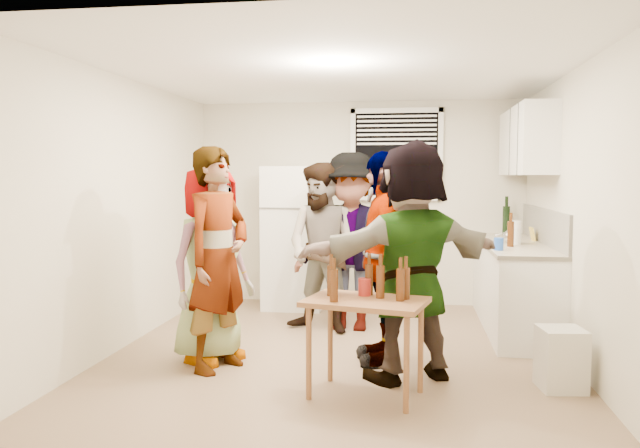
% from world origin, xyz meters
% --- Properties ---
extents(room, '(4.00, 4.50, 2.50)m').
position_xyz_m(room, '(0.00, 0.00, 0.00)').
color(room, beige).
rests_on(room, ground).
extents(window, '(1.12, 0.10, 1.06)m').
position_xyz_m(window, '(0.45, 2.21, 1.85)').
color(window, white).
rests_on(window, room).
extents(refrigerator, '(0.70, 0.70, 1.70)m').
position_xyz_m(refrigerator, '(-0.75, 1.88, 0.85)').
color(refrigerator, white).
rests_on(refrigerator, ground).
extents(counter_lower, '(0.60, 2.20, 0.86)m').
position_xyz_m(counter_lower, '(1.70, 1.15, 0.43)').
color(counter_lower, white).
rests_on(counter_lower, ground).
extents(countertop, '(0.64, 2.22, 0.04)m').
position_xyz_m(countertop, '(1.70, 1.15, 0.88)').
color(countertop, '#C0B59D').
rests_on(countertop, counter_lower).
extents(backsplash, '(0.03, 2.20, 0.36)m').
position_xyz_m(backsplash, '(1.99, 1.15, 1.08)').
color(backsplash, '#BBB6AC').
rests_on(backsplash, countertop).
extents(upper_cabinets, '(0.34, 1.60, 0.70)m').
position_xyz_m(upper_cabinets, '(1.83, 1.35, 1.95)').
color(upper_cabinets, white).
rests_on(upper_cabinets, room).
extents(kettle, '(0.25, 0.22, 0.18)m').
position_xyz_m(kettle, '(1.65, 1.06, 0.90)').
color(kettle, silver).
rests_on(kettle, countertop).
extents(paper_towel, '(0.11, 0.11, 0.24)m').
position_xyz_m(paper_towel, '(1.68, 0.98, 0.90)').
color(paper_towel, white).
rests_on(paper_towel, countertop).
extents(wine_bottle, '(0.08, 0.08, 0.33)m').
position_xyz_m(wine_bottle, '(1.75, 2.09, 0.90)').
color(wine_bottle, black).
rests_on(wine_bottle, countertop).
extents(beer_bottle_counter, '(0.06, 0.06, 0.25)m').
position_xyz_m(beer_bottle_counter, '(1.60, 0.78, 0.90)').
color(beer_bottle_counter, '#47230C').
rests_on(beer_bottle_counter, countertop).
extents(blue_cup, '(0.09, 0.09, 0.12)m').
position_xyz_m(blue_cup, '(1.45, 0.46, 0.90)').
color(blue_cup, blue).
rests_on(blue_cup, countertop).
extents(picture_frame, '(0.02, 0.17, 0.14)m').
position_xyz_m(picture_frame, '(1.92, 1.39, 0.97)').
color(picture_frame, yellow).
rests_on(picture_frame, countertop).
extents(trash_bin, '(0.35, 0.35, 0.46)m').
position_xyz_m(trash_bin, '(1.75, -0.72, 0.25)').
color(trash_bin, beige).
rests_on(trash_bin, ground).
extents(serving_table, '(0.95, 0.74, 0.71)m').
position_xyz_m(serving_table, '(0.32, -1.07, 0.00)').
color(serving_table, brown).
rests_on(serving_table, ground).
extents(beer_bottle_table, '(0.06, 0.06, 0.24)m').
position_xyz_m(beer_bottle_table, '(0.42, -1.01, 0.71)').
color(beer_bottle_table, '#47230C').
rests_on(beer_bottle_table, serving_table).
extents(red_cup, '(0.10, 0.10, 0.13)m').
position_xyz_m(red_cup, '(0.30, -0.93, 0.71)').
color(red_cup, maroon).
rests_on(red_cup, serving_table).
extents(guest_grey, '(1.86, 1.56, 0.53)m').
position_xyz_m(guest_grey, '(-1.07, -0.38, 0.00)').
color(guest_grey, gray).
rests_on(guest_grey, ground).
extents(guest_stripe, '(1.95, 1.35, 0.44)m').
position_xyz_m(guest_stripe, '(-0.93, -0.60, 0.00)').
color(guest_stripe, '#141933').
rests_on(guest_stripe, ground).
extents(guest_back_left, '(1.37, 1.91, 0.65)m').
position_xyz_m(guest_back_left, '(-0.23, 0.73, 0.00)').
color(guest_back_left, '#4E3023').
rests_on(guest_back_left, ground).
extents(guest_back_right, '(1.32, 1.92, 0.68)m').
position_xyz_m(guest_back_right, '(0.02, 0.89, 0.00)').
color(guest_back_right, '#424247').
rests_on(guest_back_right, ground).
extents(guest_black, '(1.96, 1.36, 0.44)m').
position_xyz_m(guest_black, '(0.41, -0.22, 0.00)').
color(guest_black, black).
rests_on(guest_black, ground).
extents(guest_orange, '(2.42, 2.47, 0.55)m').
position_xyz_m(guest_orange, '(0.64, -0.64, 0.00)').
color(guest_orange, '#E66842').
rests_on(guest_orange, ground).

